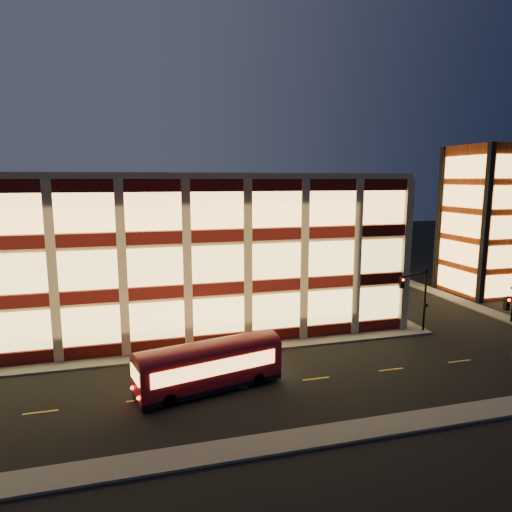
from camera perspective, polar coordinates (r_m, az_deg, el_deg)
name	(u,v)px	position (r m, az deg, el deg)	size (l,w,h in m)	color
ground	(167,361)	(37.05, -11.11, -12.78)	(200.00, 200.00, 0.00)	black
sidewalk_office_south	(127,359)	(37.90, -15.86, -12.33)	(54.00, 2.00, 0.15)	#514F4C
sidewalk_office_east	(341,291)	(58.73, 10.59, -4.29)	(2.00, 30.00, 0.15)	#514F4C
sidewalk_tower_west	(417,285)	(64.21, 19.49, -3.49)	(2.00, 30.00, 0.15)	#514F4C
sidewalk_near	(186,457)	(25.48, -8.74, -23.62)	(100.00, 2.00, 0.15)	#514F4C
office_building	(126,242)	(51.61, -16.00, 1.71)	(50.45, 30.45, 14.50)	tan
stair_tower	(489,221)	(62.68, 27.07, 3.96)	(8.60, 8.60, 18.00)	#8C3814
traffic_signal_far	(417,291)	(43.33, 19.47, -4.15)	(3.79, 1.87, 6.00)	black
trolley_bus	(209,363)	(31.46, -5.87, -13.15)	(10.16, 4.69, 3.34)	maroon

